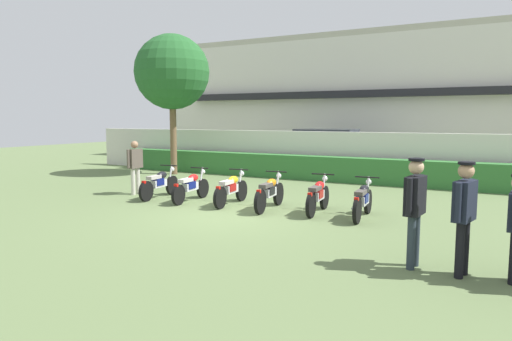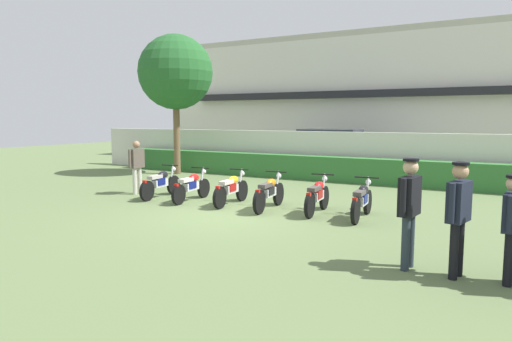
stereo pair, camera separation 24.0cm
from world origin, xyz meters
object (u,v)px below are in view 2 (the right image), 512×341
at_px(motorcycle_in_row_2, 231,189).
at_px(officer_0, 409,203).
at_px(parked_car, 333,150).
at_px(motorcycle_in_row_3, 269,192).
at_px(motorcycle_in_row_1, 191,186).
at_px(officer_2, 512,221).
at_px(motorcycle_in_row_0, 160,183).
at_px(motorcycle_in_row_5, 362,200).
at_px(inspector_person, 137,163).
at_px(officer_1, 459,209).
at_px(motorcycle_in_row_4, 317,196).
at_px(tree_near_inspector, 176,73).

distance_m(motorcycle_in_row_2, officer_0, 6.34).
relative_size(parked_car, motorcycle_in_row_3, 2.31).
relative_size(motorcycle_in_row_1, motorcycle_in_row_3, 0.96).
distance_m(officer_0, officer_2, 1.43).
bearing_deg(motorcycle_in_row_0, officer_0, -117.00).
bearing_deg(motorcycle_in_row_3, parked_car, 4.85).
height_order(motorcycle_in_row_5, inspector_person, inspector_person).
height_order(motorcycle_in_row_0, officer_1, officer_1).
relative_size(motorcycle_in_row_4, motorcycle_in_row_5, 0.98).
relative_size(inspector_person, officer_0, 0.95).
bearing_deg(parked_car, officer_0, -65.84).
relative_size(inspector_person, officer_1, 0.96).
relative_size(motorcycle_in_row_2, motorcycle_in_row_3, 0.97).
bearing_deg(parked_car, motorcycle_in_row_1, -95.03).
distance_m(motorcycle_in_row_2, officer_2, 7.59).
height_order(inspector_person, officer_0, officer_0).
height_order(motorcycle_in_row_0, officer_0, officer_0).
relative_size(motorcycle_in_row_1, inspector_person, 1.12).
bearing_deg(motorcycle_in_row_0, motorcycle_in_row_4, -93.57).
distance_m(tree_near_inspector, inspector_person, 6.26).
distance_m(motorcycle_in_row_3, officer_0, 5.28).
relative_size(tree_near_inspector, officer_0, 3.32).
xyz_separation_m(motorcycle_in_row_1, inspector_person, (-2.27, 0.17, 0.56)).
bearing_deg(motorcycle_in_row_2, officer_0, -125.09).
height_order(motorcycle_in_row_0, motorcycle_in_row_5, motorcycle_in_row_5).
xyz_separation_m(parked_car, motorcycle_in_row_5, (4.28, -9.66, -0.49)).
relative_size(motorcycle_in_row_1, officer_1, 1.08).
relative_size(tree_near_inspector, officer_1, 3.36).
xyz_separation_m(motorcycle_in_row_0, motorcycle_in_row_3, (3.72, 0.00, 0.01)).
xyz_separation_m(officer_0, officer_2, (1.43, 0.00, -0.13)).
distance_m(motorcycle_in_row_3, inspector_person, 4.85).
relative_size(motorcycle_in_row_3, officer_0, 1.11).
distance_m(parked_car, motorcycle_in_row_5, 10.58).
distance_m(tree_near_inspector, officer_2, 15.46).
distance_m(parked_car, officer_0, 14.23).
xyz_separation_m(motorcycle_in_row_4, inspector_person, (-6.11, 0.01, 0.55)).
xyz_separation_m(tree_near_inspector, motorcycle_in_row_5, (9.57, -4.87, -3.85)).
bearing_deg(motorcycle_in_row_0, tree_near_inspector, 29.11).
distance_m(motorcycle_in_row_5, inspector_person, 7.30).
xyz_separation_m(tree_near_inspector, officer_0, (11.30, -8.11, -3.24)).
bearing_deg(inspector_person, tree_near_inspector, 115.53).
distance_m(parked_car, officer_1, 14.62).
bearing_deg(motorcycle_in_row_1, inspector_person, 81.50).
distance_m(motorcycle_in_row_1, inspector_person, 2.35).
relative_size(tree_near_inspector, motorcycle_in_row_0, 3.04).
bearing_deg(motorcycle_in_row_4, motorcycle_in_row_3, 91.39).
bearing_deg(officer_2, tree_near_inspector, -27.56).
bearing_deg(motorcycle_in_row_5, officer_1, -147.45).
relative_size(tree_near_inspector, inspector_person, 3.49).
height_order(tree_near_inspector, officer_1, tree_near_inspector).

